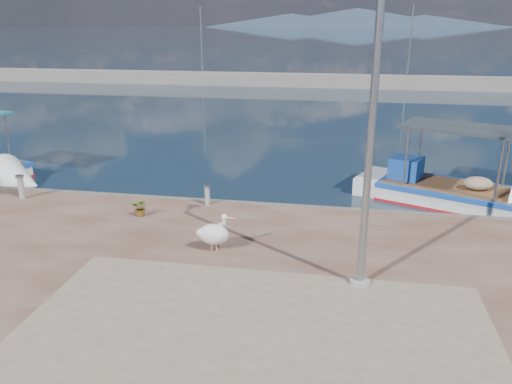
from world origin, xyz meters
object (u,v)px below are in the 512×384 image
object	(u,v)px
bollard_near	(207,194)
pelican	(214,234)
boat_right	(449,196)
lamp_post	(371,139)

from	to	relation	value
bollard_near	pelican	bearing A→B (deg)	-71.45
pelican	boat_right	bearing A→B (deg)	31.48
pelican	bollard_near	world-z (taller)	pelican
pelican	bollard_near	xyz separation A→B (m)	(-1.09, 3.25, -0.11)
boat_right	bollard_near	bearing A→B (deg)	-136.77
boat_right	lamp_post	xyz separation A→B (m)	(-3.21, -7.25, 3.55)
pelican	lamp_post	bearing A→B (deg)	-27.10
boat_right	pelican	world-z (taller)	boat_right
lamp_post	bollard_near	xyz separation A→B (m)	(-4.70, 4.31, -2.94)
lamp_post	bollard_near	bearing A→B (deg)	137.51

